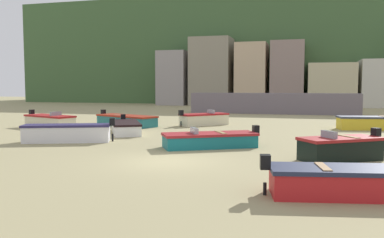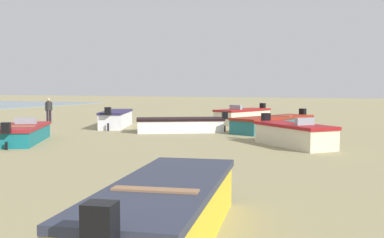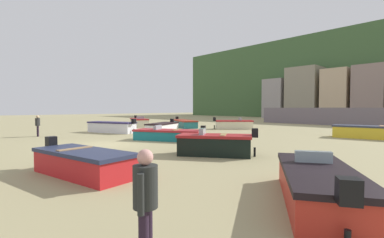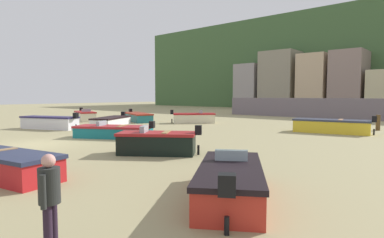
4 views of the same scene
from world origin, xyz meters
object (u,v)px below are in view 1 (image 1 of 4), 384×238
(boat_teal_4, at_px, (210,140))
(boat_cream_6, at_px, (50,121))
(boat_teal_9, at_px, (126,120))
(boat_yellow_2, at_px, (374,123))
(boat_cream_0, at_px, (204,119))
(boat_white_1, at_px, (67,133))
(boat_red_3, at_px, (339,182))
(boat_white_5, at_px, (126,127))
(boat_black_8, at_px, (341,148))

(boat_teal_4, xyz_separation_m, boat_cream_6, (-13.19, 5.98, 0.10))
(boat_cream_6, bearing_deg, boat_teal_9, 143.90)
(boat_cream_6, bearing_deg, boat_yellow_2, 123.97)
(boat_cream_0, relative_size, boat_white_1, 0.77)
(boat_red_3, bearing_deg, boat_cream_0, -166.63)
(boat_cream_0, distance_m, boat_yellow_2, 12.14)
(boat_yellow_2, bearing_deg, boat_white_5, 102.37)
(boat_teal_9, bearing_deg, boat_white_1, 28.57)
(boat_teal_4, relative_size, boat_teal_9, 0.88)
(boat_cream_6, distance_m, boat_teal_9, 5.49)
(boat_white_5, bearing_deg, boat_cream_6, -41.30)
(boat_cream_0, relative_size, boat_red_3, 0.89)
(boat_black_8, bearing_deg, boat_yellow_2, -48.51)
(boat_cream_0, xyz_separation_m, boat_yellow_2, (12.14, 0.13, 0.00))
(boat_red_3, relative_size, boat_cream_6, 0.93)
(boat_white_1, xyz_separation_m, boat_teal_9, (-0.71, 9.12, -0.07))
(boat_yellow_2, bearing_deg, boat_white_1, 113.07)
(boat_white_1, relative_size, boat_yellow_2, 0.93)
(boat_yellow_2, xyz_separation_m, boat_teal_4, (-9.12, -11.13, -0.09))
(boat_yellow_2, xyz_separation_m, boat_cream_6, (-22.32, -5.15, 0.01))
(boat_yellow_2, height_order, boat_teal_4, boat_yellow_2)
(boat_white_1, distance_m, boat_cream_6, 8.12)
(boat_cream_0, height_order, boat_red_3, boat_cream_0)
(boat_yellow_2, height_order, boat_white_5, boat_yellow_2)
(boat_cream_0, bearing_deg, boat_teal_9, -116.33)
(boat_teal_4, height_order, boat_cream_6, boat_cream_6)
(boat_white_5, xyz_separation_m, boat_teal_9, (-1.99, 4.47, 0.04))
(boat_white_1, distance_m, boat_white_5, 4.83)
(boat_yellow_2, bearing_deg, boat_teal_4, 130.16)
(boat_yellow_2, xyz_separation_m, boat_black_8, (-3.20, -13.11, 0.03))
(boat_white_5, bearing_deg, boat_red_3, 105.65)
(boat_cream_0, xyz_separation_m, boat_black_8, (8.95, -12.98, 0.03))
(boat_yellow_2, relative_size, boat_red_3, 1.24)
(boat_yellow_2, relative_size, boat_black_8, 1.46)
(boat_red_3, distance_m, boat_teal_4, 9.54)
(boat_yellow_2, relative_size, boat_teal_9, 0.95)
(boat_red_3, bearing_deg, boat_white_1, -130.82)
(boat_teal_4, relative_size, boat_black_8, 1.35)
(boat_cream_0, xyz_separation_m, boat_teal_4, (3.02, -11.00, -0.09))
(boat_cream_0, relative_size, boat_teal_9, 0.68)
(boat_red_3, bearing_deg, boat_yellow_2, 158.20)
(boat_red_3, xyz_separation_m, boat_cream_6, (-18.64, 13.82, 0.06))
(boat_black_8, bearing_deg, boat_teal_9, 18.14)
(boat_white_1, distance_m, boat_yellow_2, 20.40)
(boat_white_1, xyz_separation_m, boat_cream_6, (-5.32, 6.13, -0.01))
(boat_white_1, relative_size, boat_red_3, 1.16)
(boat_cream_0, height_order, boat_yellow_2, boat_yellow_2)
(boat_red_3, distance_m, boat_teal_9, 21.89)
(boat_yellow_2, relative_size, boat_white_5, 1.10)
(boat_cream_0, relative_size, boat_cream_6, 0.83)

